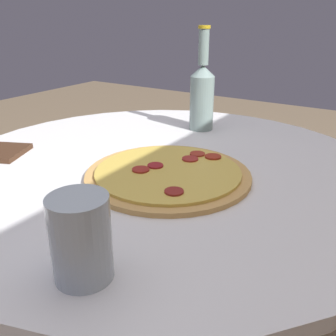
{
  "coord_description": "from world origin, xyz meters",
  "views": [
    {
      "loc": [
        0.65,
        0.43,
        1.06
      ],
      "look_at": [
        0.05,
        0.05,
        0.76
      ],
      "focal_mm": 40.0,
      "sensor_mm": 36.0,
      "label": 1
    }
  ],
  "objects": [
    {
      "name": "pizza",
      "position": [
        0.05,
        0.05,
        0.75
      ],
      "size": [
        0.34,
        0.34,
        0.02
      ],
      "color": "tan",
      "rests_on": "table"
    },
    {
      "name": "drinking_glass",
      "position": [
        0.38,
        0.13,
        0.8
      ],
      "size": [
        0.08,
        0.08,
        0.11
      ],
      "color": "#ADBCC6",
      "rests_on": "table"
    },
    {
      "name": "table",
      "position": [
        0.0,
        0.0,
        0.58
      ],
      "size": [
        0.99,
        0.99,
        0.74
      ],
      "color": "white",
      "rests_on": "ground_plane"
    },
    {
      "name": "beer_bottle",
      "position": [
        -0.29,
        -0.05,
        0.85
      ],
      "size": [
        0.07,
        0.07,
        0.28
      ],
      "color": "gray",
      "rests_on": "table"
    }
  ]
}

